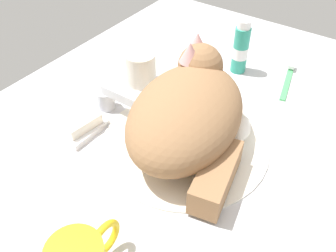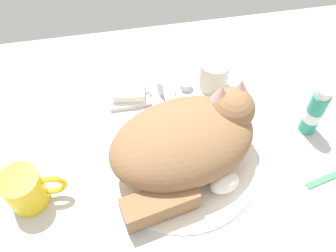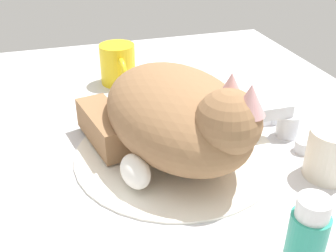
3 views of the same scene
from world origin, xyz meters
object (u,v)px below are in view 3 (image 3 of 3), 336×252
Objects in this scene: faucet at (280,123)px; rinse_cup at (331,154)px; coffee_mug at (118,65)px; soap_bar at (259,102)px; cat at (178,116)px.

faucet is 1.74× the size of rinse_cup.
coffee_mug is 29.51cm from soap_bar.
faucet is 35.30cm from coffee_mug.
faucet is at bearing -4.15° from soap_bar.
cat is 20.81cm from soap_bar.
cat reaches higher than faucet.
cat is 21.48cm from rinse_cup.
cat is at bearing -87.06° from faucet.
faucet is at bearing -174.20° from rinse_cup.
rinse_cup is at bearing 1.57° from soap_bar.
faucet is 11.10cm from rinse_cup.
coffee_mug is at bearing -144.49° from faucet.
cat is 4.40× the size of soap_bar.
cat reaches higher than soap_bar.
faucet is at bearing 35.51° from coffee_mug.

